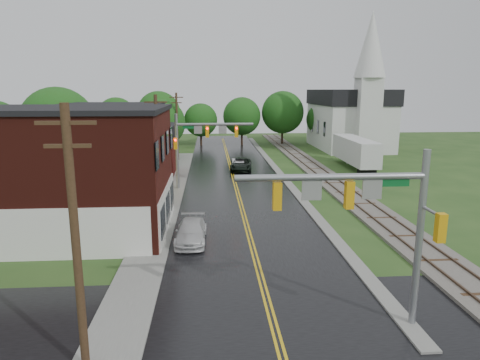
{
  "coord_description": "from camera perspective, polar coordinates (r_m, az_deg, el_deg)",
  "views": [
    {
      "loc": [
        -2.47,
        -13.26,
        9.37
      ],
      "look_at": [
        -0.53,
        14.42,
        3.5
      ],
      "focal_mm": 32.0,
      "sensor_mm": 36.0,
      "label": 1
    }
  ],
  "objects": [
    {
      "name": "main_road",
      "position": [
        44.33,
        -0.73,
        -0.26
      ],
      "size": [
        10.0,
        90.0,
        0.02
      ],
      "primitive_type": "cube",
      "color": "black",
      "rests_on": "ground"
    },
    {
      "name": "tree_left_c",
      "position": [
        54.58,
        -16.14,
        6.38
      ],
      "size": [
        6.0,
        6.0,
        7.65
      ],
      "color": "black",
      "rests_on": "ground"
    },
    {
      "name": "tree_left_e",
      "position": [
        59.67,
        -10.23,
        7.38
      ],
      "size": [
        6.4,
        6.4,
        8.16
      ],
      "color": "black",
      "rests_on": "ground"
    },
    {
      "name": "utility_pole_b",
      "position": [
        35.83,
        -10.96,
        4.27
      ],
      "size": [
        1.8,
        0.28,
        9.0
      ],
      "color": "#382616",
      "rests_on": "ground"
    },
    {
      "name": "sidewalk_left",
      "position": [
        39.56,
        -9.32,
        -1.91
      ],
      "size": [
        2.4,
        50.0,
        0.12
      ],
      "primitive_type": "cube",
      "color": "gray",
      "rests_on": "ground"
    },
    {
      "name": "utility_pole_c",
      "position": [
        57.61,
        -8.38,
        7.19
      ],
      "size": [
        1.8,
        0.28,
        9.0
      ],
      "color": "#382616",
      "rests_on": "ground"
    },
    {
      "name": "semi_trailer",
      "position": [
        53.66,
        15.13,
        3.83
      ],
      "size": [
        2.58,
        11.33,
        3.63
      ],
      "color": "black",
      "rests_on": "ground"
    },
    {
      "name": "cross_road",
      "position": [
        18.08,
        4.7,
        -19.33
      ],
      "size": [
        60.0,
        9.0,
        0.02
      ],
      "primitive_type": "cube",
      "color": "black",
      "rests_on": "ground"
    },
    {
      "name": "utility_pole_a",
      "position": [
        14.7,
        -21.09,
        -7.34
      ],
      "size": [
        1.8,
        0.28,
        9.0
      ],
      "color": "#382616",
      "rests_on": "ground"
    },
    {
      "name": "darkred_building",
      "position": [
        49.36,
        -12.77,
        3.3
      ],
      "size": [
        7.0,
        6.0,
        4.4
      ],
      "primitive_type": "cube",
      "color": "#3F0F0C",
      "rests_on": "ground"
    },
    {
      "name": "pickup_white",
      "position": [
        27.1,
        -6.53,
        -6.89
      ],
      "size": [
        1.96,
        4.58,
        1.32
      ],
      "primitive_type": "imported",
      "rotation": [
        0.0,
        0.0,
        -0.03
      ],
      "color": "silver",
      "rests_on": "ground"
    },
    {
      "name": "church",
      "position": [
        70.75,
        14.67,
        8.7
      ],
      "size": [
        10.4,
        18.4,
        20.0
      ],
      "color": "silver",
      "rests_on": "ground"
    },
    {
      "name": "railroad",
      "position": [
        50.7,
        10.29,
        1.22
      ],
      "size": [
        3.2,
        80.0,
        0.3
      ],
      "color": "#59544C",
      "rests_on": "ground"
    },
    {
      "name": "traffic_signal_near",
      "position": [
        16.96,
        16.69,
        -3.62
      ],
      "size": [
        7.34,
        0.3,
        7.2
      ],
      "color": "gray",
      "rests_on": "ground"
    },
    {
      "name": "suv_dark",
      "position": [
        50.29,
        0.12,
        2.06
      ],
      "size": [
        2.86,
        5.45,
        1.46
      ],
      "primitive_type": "imported",
      "rotation": [
        0.0,
        0.0,
        -0.08
      ],
      "color": "black",
      "rests_on": "ground"
    },
    {
      "name": "tree_left_b",
      "position": [
        47.84,
        -22.92,
        6.64
      ],
      "size": [
        7.6,
        7.6,
        9.69
      ],
      "color": "black",
      "rests_on": "ground"
    },
    {
      "name": "sedan_silver",
      "position": [
        50.72,
        -0.26,
        2.06
      ],
      "size": [
        1.4,
        3.99,
        1.31
      ],
      "primitive_type": "imported",
      "rotation": [
        0.0,
        0.0,
        0.0
      ],
      "color": "silver",
      "rests_on": "ground"
    },
    {
      "name": "yellow_house",
      "position": [
        40.64,
        -16.1,
        2.74
      ],
      "size": [
        8.0,
        7.0,
        6.4
      ],
      "primitive_type": "cube",
      "color": "tan",
      "rests_on": "ground"
    },
    {
      "name": "traffic_signal_far",
      "position": [
        40.51,
        -5.43,
        5.66
      ],
      "size": [
        7.34,
        0.43,
        7.2
      ],
      "color": "gray",
      "rests_on": "ground"
    },
    {
      "name": "brick_building",
      "position": [
        30.43,
        -23.16,
        1.1
      ],
      "size": [
        14.3,
        10.3,
        8.3
      ],
      "color": "#47150F",
      "rests_on": "ground"
    },
    {
      "name": "curb_right",
      "position": [
        49.79,
        5.15,
        1.05
      ],
      "size": [
        0.8,
        70.0,
        0.12
      ],
      "primitive_type": "cube",
      "color": "gray",
      "rests_on": "ground"
    }
  ]
}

